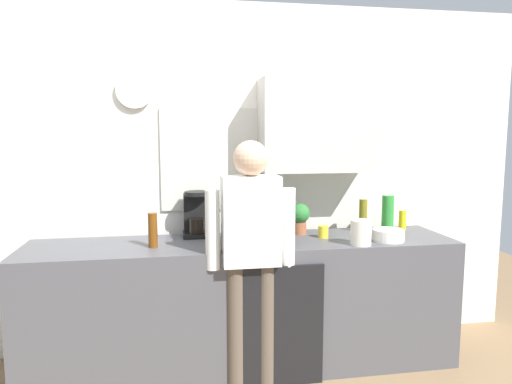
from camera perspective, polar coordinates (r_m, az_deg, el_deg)
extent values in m
cube|color=#4C4C51|center=(3.42, -1.45, -13.33)|extent=(2.96, 0.64, 0.90)
cube|color=black|center=(3.17, 3.05, -15.95)|extent=(0.56, 0.02, 0.81)
cube|color=silver|center=(3.64, -2.48, 1.73)|extent=(4.56, 0.10, 2.60)
cube|color=beige|center=(3.56, -4.53, 3.96)|extent=(0.86, 0.02, 0.76)
cube|color=#8CA5C6|center=(3.56, -4.53, 3.96)|extent=(0.80, 0.02, 0.70)
cube|color=#B7B2A8|center=(3.54, 7.33, 7.95)|extent=(0.84, 0.32, 0.68)
cylinder|color=silver|center=(3.55, -14.49, 11.83)|extent=(0.26, 0.03, 0.26)
cube|color=black|center=(3.46, -7.16, -5.11)|extent=(0.20, 0.20, 0.03)
cube|color=black|center=(3.49, -7.24, -2.42)|extent=(0.18, 0.08, 0.28)
cylinder|color=black|center=(3.42, -7.15, -4.07)|extent=(0.11, 0.11, 0.11)
cylinder|color=black|center=(3.41, -7.24, -0.19)|extent=(0.17, 0.17, 0.03)
cylinder|color=olive|center=(3.66, 12.80, -2.80)|extent=(0.06, 0.06, 0.25)
cylinder|color=brown|center=(3.17, -12.36, -4.52)|extent=(0.06, 0.06, 0.23)
cylinder|color=#195923|center=(3.26, 2.09, -3.42)|extent=(0.07, 0.07, 0.30)
cylinder|color=#2D8C33|center=(3.71, 15.62, -2.54)|extent=(0.09, 0.09, 0.28)
cylinder|color=maroon|center=(3.36, -3.51, -3.81)|extent=(0.06, 0.06, 0.22)
cylinder|color=black|center=(3.04, -5.26, -5.40)|extent=(0.06, 0.06, 0.18)
cylinder|color=yellow|center=(3.43, 8.12, -4.78)|extent=(0.07, 0.07, 0.08)
cylinder|color=white|center=(3.43, 15.69, -5.04)|extent=(0.22, 0.22, 0.08)
cylinder|color=#9E5638|center=(3.54, 5.28, -4.32)|extent=(0.10, 0.10, 0.09)
sphere|color=#2D7233|center=(3.52, 5.30, -2.57)|extent=(0.15, 0.15, 0.15)
cylinder|color=yellow|center=(3.84, 17.27, -3.25)|extent=(0.06, 0.06, 0.15)
cone|color=white|center=(3.83, 17.32, -1.92)|extent=(0.02, 0.02, 0.03)
cylinder|color=silver|center=(3.25, 12.55, -4.80)|extent=(0.14, 0.14, 0.17)
cylinder|color=brown|center=(3.14, -2.48, -15.99)|extent=(0.12, 0.12, 0.82)
cylinder|color=brown|center=(3.17, 1.24, -15.75)|extent=(0.12, 0.12, 0.82)
cube|color=white|center=(2.96, -0.63, -3.48)|extent=(0.36, 0.20, 0.56)
sphere|color=#D8AD8C|center=(2.91, -0.64, 4.09)|extent=(0.22, 0.22, 0.22)
cylinder|color=white|center=(2.94, -5.27, -4.57)|extent=(0.09, 0.09, 0.50)
cylinder|color=white|center=(3.01, 3.89, -4.26)|extent=(0.09, 0.09, 0.50)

